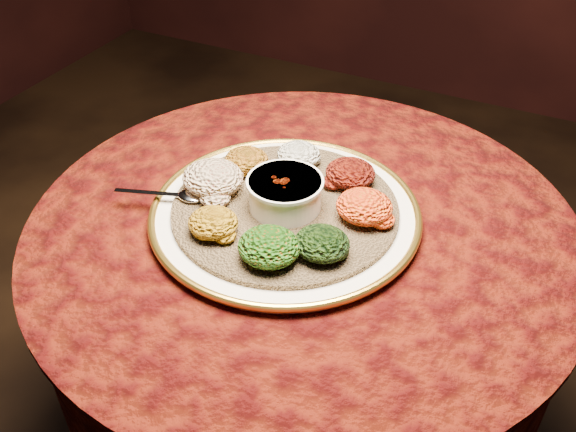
% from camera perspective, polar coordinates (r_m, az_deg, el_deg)
% --- Properties ---
extents(table, '(0.96, 0.96, 0.73)m').
position_cam_1_polar(table, '(1.23, 1.23, -6.93)').
color(table, black).
rests_on(table, ground).
extents(platter, '(0.52, 0.52, 0.02)m').
position_cam_1_polar(platter, '(1.11, -0.26, 0.23)').
color(platter, white).
rests_on(platter, table).
extents(injera, '(0.45, 0.45, 0.01)m').
position_cam_1_polar(injera, '(1.10, -0.26, 0.67)').
color(injera, olive).
rests_on(injera, platter).
extents(stew_bowl, '(0.13, 0.13, 0.05)m').
position_cam_1_polar(stew_bowl, '(1.08, -0.27, 2.21)').
color(stew_bowl, white).
rests_on(stew_bowl, injera).
extents(spoon, '(0.16, 0.07, 0.01)m').
position_cam_1_polar(spoon, '(1.13, -9.17, 1.81)').
color(spoon, silver).
rests_on(spoon, injera).
extents(portion_ayib, '(0.08, 0.08, 0.04)m').
position_cam_1_polar(portion_ayib, '(1.20, 0.95, 5.49)').
color(portion_ayib, silver).
rests_on(portion_ayib, injera).
extents(portion_kitfo, '(0.09, 0.09, 0.04)m').
position_cam_1_polar(portion_kitfo, '(1.15, 5.57, 3.82)').
color(portion_kitfo, black).
rests_on(portion_kitfo, injera).
extents(portion_tikil, '(0.10, 0.09, 0.05)m').
position_cam_1_polar(portion_tikil, '(1.07, 6.80, 0.84)').
color(portion_tikil, '#C89010').
rests_on(portion_tikil, injera).
extents(portion_gomen, '(0.09, 0.08, 0.04)m').
position_cam_1_polar(portion_gomen, '(0.99, 3.03, -2.44)').
color(portion_gomen, black).
rests_on(portion_gomen, injera).
extents(portion_mixveg, '(0.10, 0.09, 0.05)m').
position_cam_1_polar(portion_mixveg, '(0.98, -1.70, -2.74)').
color(portion_mixveg, '#983D09').
rests_on(portion_mixveg, injera).
extents(portion_kik, '(0.08, 0.08, 0.04)m').
position_cam_1_polar(portion_kik, '(1.04, -6.67, -0.59)').
color(portion_kik, '#AC780F').
rests_on(portion_kik, injera).
extents(portion_timatim, '(0.11, 0.10, 0.05)m').
position_cam_1_polar(portion_timatim, '(1.13, -6.70, 3.37)').
color(portion_timatim, maroon).
rests_on(portion_timatim, injera).
extents(portion_shiro, '(0.08, 0.08, 0.04)m').
position_cam_1_polar(portion_shiro, '(1.18, -3.70, 5.00)').
color(portion_shiro, '#935111').
rests_on(portion_shiro, injera).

